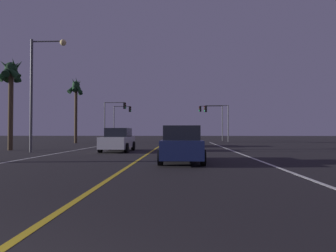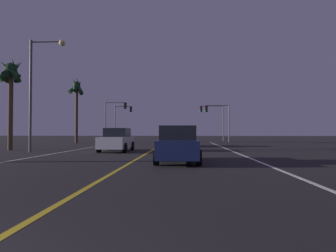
# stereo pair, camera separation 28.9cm
# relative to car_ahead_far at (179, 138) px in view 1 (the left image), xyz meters

# --- Properties ---
(lane_edge_right) EXTENTS (0.16, 43.53, 0.01)m
(lane_edge_right) POSITION_rel_car_ahead_far_xyz_m (4.04, -10.76, -0.82)
(lane_edge_right) COLOR silver
(lane_edge_right) RESTS_ON ground
(lane_edge_left) EXTENTS (0.16, 43.53, 0.01)m
(lane_edge_left) POSITION_rel_car_ahead_far_xyz_m (-8.00, -10.76, -0.82)
(lane_edge_left) COLOR silver
(lane_edge_left) RESTS_ON ground
(lane_center_divider) EXTENTS (0.16, 43.53, 0.01)m
(lane_center_divider) POSITION_rel_car_ahead_far_xyz_m (-1.98, -10.76, -0.82)
(lane_center_divider) COLOR gold
(lane_center_divider) RESTS_ON ground
(car_ahead_far) EXTENTS (2.02, 4.30, 1.70)m
(car_ahead_far) POSITION_rel_car_ahead_far_xyz_m (0.00, 0.00, 0.00)
(car_ahead_far) COLOR black
(car_ahead_far) RESTS_ON ground
(car_lead_same_lane) EXTENTS (2.02, 4.30, 1.70)m
(car_lead_same_lane) POSITION_rel_car_ahead_far_xyz_m (0.21, -14.47, 0.00)
(car_lead_same_lane) COLOR black
(car_lead_same_lane) RESTS_ON ground
(car_oncoming) EXTENTS (2.02, 4.30, 1.70)m
(car_oncoming) POSITION_rel_car_ahead_far_xyz_m (-4.43, -7.30, 0.00)
(car_oncoming) COLOR black
(car_oncoming) RESTS_ON ground
(traffic_light_near_right) EXTENTS (3.39, 0.36, 5.12)m
(traffic_light_near_right) POSITION_rel_car_ahead_far_xyz_m (5.02, 11.50, 3.01)
(traffic_light_near_right) COLOR #4C4C51
(traffic_light_near_right) RESTS_ON ground
(traffic_light_near_left) EXTENTS (3.15, 0.36, 5.61)m
(traffic_light_near_left) POSITION_rel_car_ahead_far_xyz_m (-9.17, 11.50, 3.33)
(traffic_light_near_left) COLOR #4C4C51
(traffic_light_near_left) RESTS_ON ground
(traffic_light_far_right) EXTENTS (3.78, 0.36, 5.56)m
(traffic_light_far_right) POSITION_rel_car_ahead_far_xyz_m (4.88, 17.00, 3.33)
(traffic_light_far_right) COLOR #4C4C51
(traffic_light_far_right) RESTS_ON ground
(traffic_light_far_left) EXTENTS (2.89, 0.36, 5.56)m
(traffic_light_far_left) POSITION_rel_car_ahead_far_xyz_m (-9.29, 17.00, 3.29)
(traffic_light_far_left) COLOR #4C4C51
(traffic_light_far_left) RESTS_ON ground
(street_lamp_left_mid) EXTENTS (2.55, 0.44, 7.90)m
(street_lamp_left_mid) POSITION_rel_car_ahead_far_xyz_m (-9.67, -8.57, 4.23)
(street_lamp_left_mid) COLOR #4C4C51
(street_lamp_left_mid) RESTS_ON ground
(palm_tree_left_mid) EXTENTS (1.96, 2.09, 7.23)m
(palm_tree_left_mid) POSITION_rel_car_ahead_far_xyz_m (-13.08, -6.43, 4.90)
(palm_tree_left_mid) COLOR #473826
(palm_tree_left_mid) RESTS_ON ground
(palm_tree_left_far) EXTENTS (1.98, 2.16, 8.38)m
(palm_tree_left_far) POSITION_rel_car_ahead_far_xyz_m (-13.15, 7.29, 5.75)
(palm_tree_left_far) COLOR #473826
(palm_tree_left_far) RESTS_ON ground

